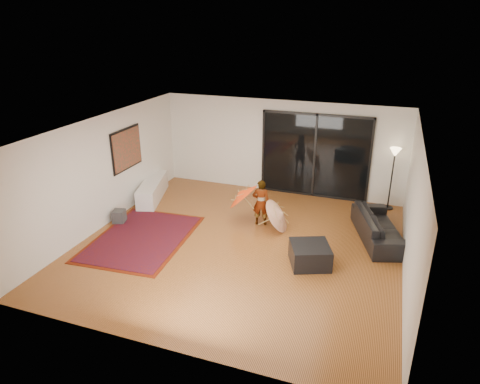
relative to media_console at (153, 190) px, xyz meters
The scene contains 17 objects.
floor 3.69m from the media_console, 28.01° to the right, with size 7.00×7.00×0.00m, color #B06630.
ceiling 4.41m from the media_console, 28.01° to the right, with size 7.00×7.00×0.00m, color white.
wall_back 3.86m from the media_console, 28.59° to the left, with size 7.00×7.00×0.00m, color silver.
wall_front 6.25m from the media_console, 58.14° to the right, with size 7.00×7.00×0.00m, color silver.
wall_left 2.05m from the media_console, 98.23° to the right, with size 7.00×7.00×0.00m, color silver.
wall_right 7.05m from the media_console, 14.36° to the right, with size 7.00×7.00×0.00m, color silver.
sliding_door 4.69m from the media_console, 22.26° to the left, with size 3.06×0.07×2.40m.
painting 1.58m from the media_console, 106.36° to the right, with size 0.04×1.28×1.08m.
media_console is the anchor object (origin of this frame).
speaker 1.66m from the media_console, 90.00° to the right, with size 0.29×0.29×0.33m, color #424244.
persian_rug 2.43m from the media_console, 66.08° to the right, with size 2.27×3.03×0.02m.
sofa 6.21m from the media_console, ahead, with size 2.14×0.84×0.63m, color black.
ottoman 5.30m from the media_console, 22.31° to the right, with size 0.78×0.78×0.45m, color black.
floor_lamp 6.62m from the media_console, 13.47° to the left, with size 0.29×0.29×1.70m.
child 3.44m from the media_console, ahead, with size 0.43×0.28×1.17m, color #999999.
parasol_orange 2.93m from the media_console, 11.84° to the right, with size 0.75×0.87×0.88m.
parasol_white 4.05m from the media_console, ahead, with size 0.65×0.86×0.95m.
Camera 1 is at (2.87, -8.06, 4.79)m, focal length 32.00 mm.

